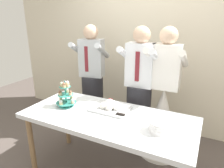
# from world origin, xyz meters

# --- Properties ---
(rear_wall) EXTENTS (5.20, 0.10, 2.90)m
(rear_wall) POSITION_xyz_m (0.00, 1.42, 1.45)
(rear_wall) COLOR beige
(rear_wall) RESTS_ON ground_plane
(dessert_table) EXTENTS (1.80, 0.80, 0.78)m
(dessert_table) POSITION_xyz_m (0.00, 0.00, 0.70)
(dessert_table) COLOR silver
(dessert_table) RESTS_ON ground_plane
(cupcake_stand) EXTENTS (0.23, 0.23, 0.31)m
(cupcake_stand) POSITION_xyz_m (-0.54, 0.01, 0.90)
(cupcake_stand) COLOR teal
(cupcake_stand) RESTS_ON dessert_table
(main_cake_tray) EXTENTS (0.44, 0.31, 0.13)m
(main_cake_tray) POSITION_xyz_m (-0.04, 0.14, 0.81)
(main_cake_tray) COLOR silver
(main_cake_tray) RESTS_ON dessert_table
(plate_stack) EXTENTS (0.20, 0.20, 0.10)m
(plate_stack) POSITION_xyz_m (0.56, -0.06, 0.82)
(plate_stack) COLOR white
(plate_stack) RESTS_ON dessert_table
(person_groom) EXTENTS (0.47, 0.50, 1.66)m
(person_groom) POSITION_xyz_m (0.11, 0.67, 0.75)
(person_groom) COLOR #232328
(person_groom) RESTS_ON ground_plane
(person_bride) EXTENTS (0.56, 0.56, 1.66)m
(person_bride) POSITION_xyz_m (0.42, 0.71, 0.58)
(person_bride) COLOR white
(person_bride) RESTS_ON ground_plane
(person_guest) EXTENTS (0.54, 0.57, 1.66)m
(person_guest) POSITION_xyz_m (-0.67, 0.78, 0.75)
(person_guest) COLOR #232328
(person_guest) RESTS_ON ground_plane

